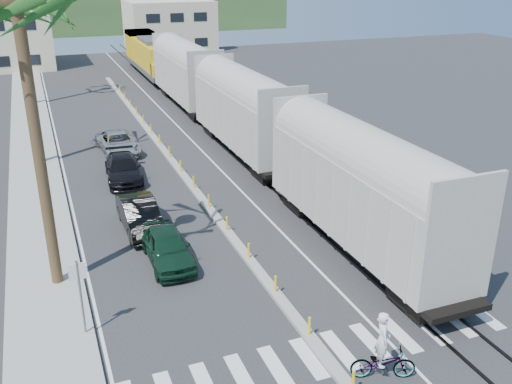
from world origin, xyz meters
TOP-DOWN VIEW (x-y plane):
  - ground at (0.00, 0.00)m, footprint 140.00×140.00m
  - sidewalk at (-8.50, 25.00)m, footprint 3.00×90.00m
  - rails at (5.00, 28.00)m, footprint 1.56×100.00m
  - median at (0.00, 19.96)m, footprint 0.45×60.00m
  - crosswalk at (0.00, -2.00)m, footprint 14.00×2.20m
  - lane_markings at (-2.15, 25.00)m, footprint 9.42×90.00m
  - freight_train at (5.00, 24.85)m, footprint 3.00×60.94m
  - street_sign at (-7.30, 2.00)m, footprint 0.60×0.08m
  - buildings at (-6.41, 71.66)m, footprint 38.00×27.00m
  - car_lead at (-3.36, 6.15)m, footprint 1.80×4.43m
  - car_second at (-3.85, 9.91)m, footprint 1.82×4.76m
  - car_third at (-3.49, 17.11)m, footprint 2.74×5.27m
  - car_rear at (-2.96, 22.66)m, footprint 2.99×5.36m
  - cyclist at (1.23, -3.68)m, footprint 2.10×2.55m

SIDE VIEW (x-z plane):
  - ground at x=0.00m, z-range 0.00..0.00m
  - lane_markings at x=-2.15m, z-range 0.00..0.01m
  - crosswalk at x=0.00m, z-range 0.00..0.01m
  - rails at x=5.00m, z-range 0.00..0.06m
  - sidewalk at x=-8.50m, z-range 0.00..0.15m
  - median at x=0.00m, z-range -0.34..0.51m
  - car_rear at x=-2.96m, z-range 0.00..1.41m
  - car_third at x=-3.49m, z-range 0.00..1.45m
  - car_lead at x=-3.36m, z-range 0.00..1.51m
  - cyclist at x=1.23m, z-range -0.46..1.98m
  - car_second at x=-3.85m, z-range 0.00..1.55m
  - street_sign at x=-7.30m, z-range 0.47..3.47m
  - freight_train at x=5.00m, z-range -0.02..5.83m
  - buildings at x=-6.41m, z-range -0.64..9.36m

